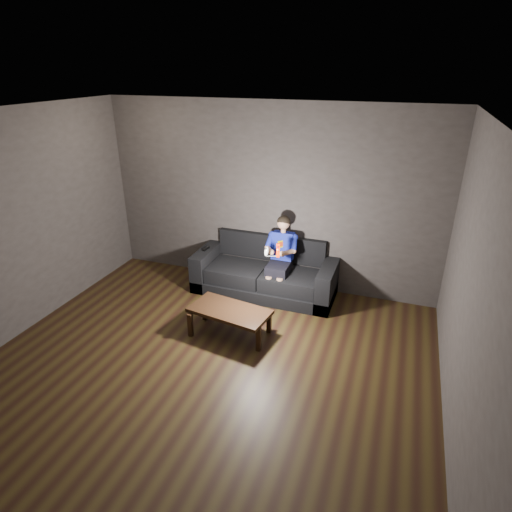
% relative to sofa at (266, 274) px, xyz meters
% --- Properties ---
extents(floor, '(5.00, 5.00, 0.00)m').
position_rel_sofa_xyz_m(floor, '(-0.08, -2.20, -0.26)').
color(floor, black).
rests_on(floor, ground).
extents(back_wall, '(5.00, 0.04, 2.70)m').
position_rel_sofa_xyz_m(back_wall, '(-0.08, 0.30, 1.09)').
color(back_wall, '#383130').
rests_on(back_wall, ground).
extents(right_wall, '(0.04, 5.00, 2.70)m').
position_rel_sofa_xyz_m(right_wall, '(2.42, -2.20, 1.09)').
color(right_wall, '#383130').
rests_on(right_wall, ground).
extents(ceiling, '(5.00, 5.00, 0.02)m').
position_rel_sofa_xyz_m(ceiling, '(-0.08, -2.20, 2.44)').
color(ceiling, beige).
rests_on(ceiling, back_wall).
extents(sofa, '(2.07, 0.89, 0.80)m').
position_rel_sofa_xyz_m(sofa, '(0.00, 0.00, 0.00)').
color(sofa, black).
rests_on(sofa, floor).
extents(child, '(0.45, 0.56, 1.11)m').
position_rel_sofa_xyz_m(child, '(0.24, -0.05, 0.43)').
color(child, black).
rests_on(child, sofa).
extents(wii_remote_red, '(0.06, 0.08, 0.19)m').
position_rel_sofa_xyz_m(wii_remote_red, '(0.32, -0.48, 0.64)').
color(wii_remote_red, red).
rests_on(wii_remote_red, child).
extents(nunchuk_white, '(0.07, 0.09, 0.14)m').
position_rel_sofa_xyz_m(nunchuk_white, '(0.16, -0.48, 0.60)').
color(nunchuk_white, silver).
rests_on(nunchuk_white, child).
extents(wii_remote_black, '(0.05, 0.15, 0.03)m').
position_rel_sofa_xyz_m(wii_remote_black, '(-0.93, -0.08, 0.32)').
color(wii_remote_black, black).
rests_on(wii_remote_black, sofa).
extents(coffee_table, '(1.05, 0.64, 0.36)m').
position_rel_sofa_xyz_m(coffee_table, '(-0.06, -1.24, 0.05)').
color(coffee_table, black).
rests_on(coffee_table, floor).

